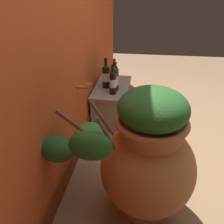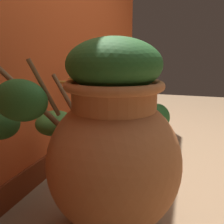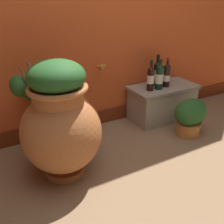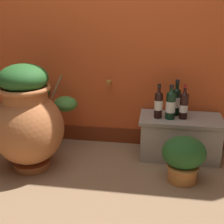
{
  "view_description": "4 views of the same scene",
  "coord_description": "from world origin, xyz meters",
  "px_view_note": "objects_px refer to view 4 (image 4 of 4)",
  "views": [
    {
      "loc": [
        -1.6,
        0.58,
        1.3
      ],
      "look_at": [
        0.0,
        0.81,
        0.41
      ],
      "focal_mm": 36.24,
      "sensor_mm": 36.0,
      "label": 1
    },
    {
      "loc": [
        -1.43,
        0.24,
        0.79
      ],
      "look_at": [
        0.11,
        0.74,
        0.4
      ],
      "focal_mm": 37.43,
      "sensor_mm": 36.0,
      "label": 2
    },
    {
      "loc": [
        -0.97,
        -1.0,
        1.23
      ],
      "look_at": [
        -0.01,
        0.77,
        0.28
      ],
      "focal_mm": 40.15,
      "sensor_mm": 36.0,
      "label": 3
    },
    {
      "loc": [
        0.45,
        -1.55,
        1.27
      ],
      "look_at": [
        0.1,
        0.69,
        0.46
      ],
      "focal_mm": 47.8,
      "sensor_mm": 36.0,
      "label": 4
    }
  ],
  "objects_px": {
    "terracotta_urn": "(29,118)",
    "wine_bottle_right": "(171,104)",
    "wine_bottle_back": "(176,100)",
    "wine_bottle_middle": "(158,103)",
    "potted_shrub": "(183,158)",
    "wine_bottle_left": "(184,105)"
  },
  "relations": [
    {
      "from": "wine_bottle_left",
      "to": "wine_bottle_middle",
      "type": "bearing_deg",
      "value": -176.12
    },
    {
      "from": "terracotta_urn",
      "to": "wine_bottle_back",
      "type": "height_order",
      "value": "terracotta_urn"
    },
    {
      "from": "terracotta_urn",
      "to": "wine_bottle_middle",
      "type": "distance_m",
      "value": 1.07
    },
    {
      "from": "terracotta_urn",
      "to": "potted_shrub",
      "type": "relative_size",
      "value": 2.51
    },
    {
      "from": "terracotta_urn",
      "to": "wine_bottle_left",
      "type": "relative_size",
      "value": 3.08
    },
    {
      "from": "wine_bottle_left",
      "to": "wine_bottle_right",
      "type": "relative_size",
      "value": 1.0
    },
    {
      "from": "wine_bottle_middle",
      "to": "potted_shrub",
      "type": "distance_m",
      "value": 0.52
    },
    {
      "from": "wine_bottle_back",
      "to": "wine_bottle_middle",
      "type": "bearing_deg",
      "value": -147.64
    },
    {
      "from": "wine_bottle_middle",
      "to": "wine_bottle_back",
      "type": "distance_m",
      "value": 0.18
    },
    {
      "from": "terracotta_urn",
      "to": "wine_bottle_right",
      "type": "xyz_separation_m",
      "value": [
        1.12,
        0.32,
        0.08
      ]
    },
    {
      "from": "wine_bottle_left",
      "to": "wine_bottle_right",
      "type": "xyz_separation_m",
      "value": [
        -0.11,
        -0.02,
        0.01
      ]
    },
    {
      "from": "terracotta_urn",
      "to": "wine_bottle_right",
      "type": "distance_m",
      "value": 1.17
    },
    {
      "from": "wine_bottle_right",
      "to": "wine_bottle_back",
      "type": "xyz_separation_m",
      "value": [
        0.05,
        0.1,
        0.0
      ]
    },
    {
      "from": "wine_bottle_right",
      "to": "wine_bottle_back",
      "type": "distance_m",
      "value": 0.11
    },
    {
      "from": "wine_bottle_middle",
      "to": "wine_bottle_right",
      "type": "height_order",
      "value": "same"
    },
    {
      "from": "wine_bottle_middle",
      "to": "wine_bottle_right",
      "type": "xyz_separation_m",
      "value": [
        0.1,
        -0.01,
        0.0
      ]
    },
    {
      "from": "wine_bottle_middle",
      "to": "potted_shrub",
      "type": "xyz_separation_m",
      "value": [
        0.2,
        -0.37,
        -0.3
      ]
    },
    {
      "from": "wine_bottle_left",
      "to": "wine_bottle_middle",
      "type": "relative_size",
      "value": 1.0
    },
    {
      "from": "wine_bottle_left",
      "to": "terracotta_urn",
      "type": "bearing_deg",
      "value": -164.53
    },
    {
      "from": "terracotta_urn",
      "to": "wine_bottle_left",
      "type": "height_order",
      "value": "terracotta_urn"
    },
    {
      "from": "wine_bottle_right",
      "to": "potted_shrub",
      "type": "height_order",
      "value": "wine_bottle_right"
    },
    {
      "from": "potted_shrub",
      "to": "wine_bottle_left",
      "type": "bearing_deg",
      "value": 89.04
    }
  ]
}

